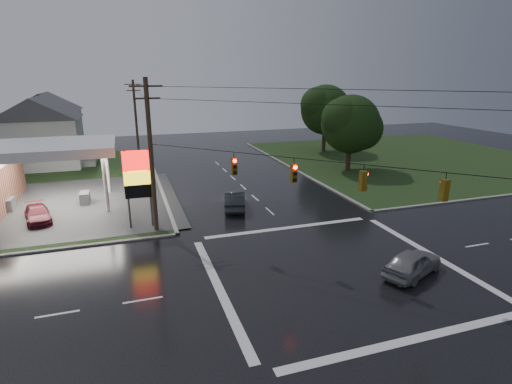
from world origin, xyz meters
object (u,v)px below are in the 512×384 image
object	(u,v)px
pylon_sign	(138,176)
car_crossing	(412,263)
house_near	(41,131)
car_pump	(38,214)
tree_ne_far	(326,110)
tree_ne_near	(352,124)
car_north	(235,200)
utility_pole_nw	(151,155)
utility_pole_n	(136,118)
house_far	(48,121)

from	to	relation	value
pylon_sign	car_crossing	size ratio (longest dim) A/B	1.36
house_near	car_pump	xyz separation A→B (m)	(2.76, -21.64, -3.78)
car_pump	tree_ne_far	bearing A→B (deg)	14.72
tree_ne_near	car_north	xyz separation A→B (m)	(-16.76, -9.31, -4.77)
utility_pole_nw	utility_pole_n	size ratio (longest dim) A/B	1.05
utility_pole_nw	tree_ne_near	world-z (taller)	utility_pole_nw
house_far	tree_ne_near	bearing A→B (deg)	-35.77
car_north	car_crossing	xyz separation A→B (m)	(6.58, -14.72, -0.04)
car_north	tree_ne_far	bearing A→B (deg)	-118.13
house_far	car_pump	size ratio (longest dim) A/B	2.58
car_north	house_far	bearing A→B (deg)	-46.58
car_north	car_pump	distance (m)	15.66
utility_pole_nw	pylon_sign	bearing A→B (deg)	135.00
utility_pole_nw	tree_ne_far	xyz separation A→B (m)	(26.65, 24.49, 0.46)
house_near	car_north	distance (m)	29.88
car_pump	house_near	bearing A→B (deg)	82.94
tree_ne_far	car_pump	xyz separation A→B (m)	(-35.34, -19.63, -5.56)
tree_ne_near	car_north	size ratio (longest dim) A/B	1.87
house_near	car_crossing	xyz separation A→B (m)	(24.91, -38.03, -3.65)
house_far	house_near	bearing A→B (deg)	-85.24
utility_pole_n	house_near	size ratio (longest dim) A/B	0.95
tree_ne_near	tree_ne_far	xyz separation A→B (m)	(3.01, 12.00, 0.62)
utility_pole_n	car_pump	xyz separation A→B (m)	(-8.69, -23.64, -4.85)
utility_pole_nw	tree_ne_far	distance (m)	36.20
house_near	tree_ne_near	world-z (taller)	tree_ne_near
tree_ne_far	tree_ne_near	bearing A→B (deg)	-104.07
house_near	pylon_sign	bearing A→B (deg)	-67.72
house_near	car_crossing	distance (m)	45.61
pylon_sign	house_far	xyz separation A→B (m)	(-11.45, 37.50, 0.39)
pylon_sign	tree_ne_near	bearing A→B (deg)	25.01
car_pump	car_north	bearing A→B (deg)	-20.48
utility_pole_n	car_north	world-z (taller)	utility_pole_n
house_near	tree_ne_far	xyz separation A→B (m)	(38.10, -2.01, 1.77)
house_near	house_far	world-z (taller)	same
tree_ne_near	car_pump	xyz separation A→B (m)	(-32.33, -7.63, -4.94)
house_far	car_pump	bearing A→B (deg)	-83.61
pylon_sign	house_near	bearing A→B (deg)	112.28
car_pump	car_crossing	bearing A→B (deg)	-50.85
utility_pole_nw	car_crossing	xyz separation A→B (m)	(13.46, -11.53, -4.97)
utility_pole_n	tree_ne_far	size ratio (longest dim) A/B	1.07
car_crossing	pylon_sign	bearing A→B (deg)	25.07
utility_pole_nw	tree_ne_near	size ratio (longest dim) A/B	1.22
house_near	car_north	size ratio (longest dim) A/B	2.30
tree_ne_far	car_crossing	size ratio (longest dim) A/B	2.22
car_north	utility_pole_n	bearing A→B (deg)	-60.07
utility_pole_nw	utility_pole_n	xyz separation A→B (m)	(0.00, 28.50, -0.25)
pylon_sign	car_north	size ratio (longest dim) A/B	1.25
house_far	car_crossing	bearing A→B (deg)	-62.62
pylon_sign	tree_ne_near	distance (m)	27.23
house_far	car_north	bearing A→B (deg)	-61.30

